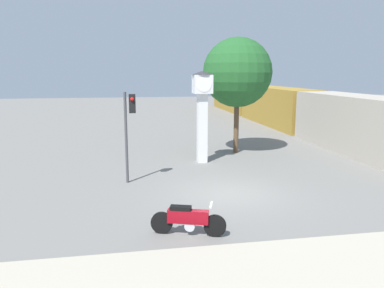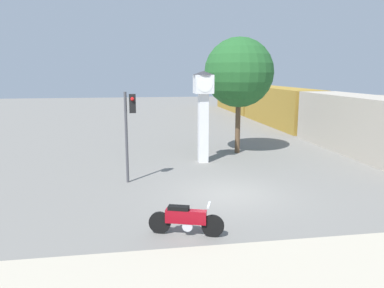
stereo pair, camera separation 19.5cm
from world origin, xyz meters
TOP-DOWN VIEW (x-y plane):
  - ground_plane at (0.00, 0.00)m, footprint 120.00×120.00m
  - motorcycle at (-2.21, -3.52)m, footprint 2.19×0.86m
  - clock_tower at (0.03, 5.47)m, footprint 1.15×1.15m
  - freight_train at (9.83, 18.88)m, footprint 2.80×38.83m
  - traffic_light at (-3.80, 2.27)m, footprint 0.50×0.35m
  - street_tree at (2.53, 7.51)m, footprint 4.04×4.04m

SIDE VIEW (x-z plane):
  - ground_plane at x=0.00m, z-range 0.00..0.00m
  - motorcycle at x=-2.21m, z-range -0.02..0.98m
  - freight_train at x=9.83m, z-range 0.00..3.40m
  - traffic_light at x=-3.80m, z-range 0.75..4.71m
  - clock_tower at x=0.03m, z-range 0.78..5.62m
  - street_tree at x=2.53m, z-range 1.36..8.14m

